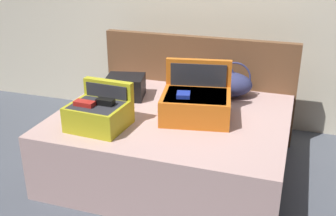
# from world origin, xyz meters

# --- Properties ---
(ground_plane) EXTENTS (12.00, 12.00, 0.00)m
(ground_plane) POSITION_xyz_m (0.00, 0.00, 0.00)
(ground_plane) COLOR #4C515B
(back_wall) EXTENTS (8.00, 0.10, 2.60)m
(back_wall) POSITION_xyz_m (0.00, 1.65, 1.30)
(back_wall) COLOR beige
(back_wall) RESTS_ON ground
(bed) EXTENTS (1.88, 1.53, 0.54)m
(bed) POSITION_xyz_m (0.00, 0.40, 0.27)
(bed) COLOR #BC9993
(bed) RESTS_ON ground
(headboard) EXTENTS (1.91, 0.08, 1.02)m
(headboard) POSITION_xyz_m (0.00, 1.20, 0.51)
(headboard) COLOR brown
(headboard) RESTS_ON ground
(hard_case_large) EXTENTS (0.62, 0.57, 0.43)m
(hard_case_large) POSITION_xyz_m (0.20, 0.40, 0.67)
(hard_case_large) COLOR #D16619
(hard_case_large) RESTS_ON bed
(hard_case_medium) EXTENTS (0.44, 0.41, 0.33)m
(hard_case_medium) POSITION_xyz_m (-0.46, -0.01, 0.66)
(hard_case_medium) COLOR gold
(hard_case_medium) RESTS_ON bed
(hard_case_small) EXTENTS (0.39, 0.36, 0.20)m
(hard_case_small) POSITION_xyz_m (-0.52, 0.63, 0.64)
(hard_case_small) COLOR black
(hard_case_small) RESTS_ON bed
(duffel_bag) EXTENTS (0.53, 0.38, 0.33)m
(duffel_bag) POSITION_xyz_m (0.33, 0.95, 0.66)
(duffel_bag) COLOR navy
(duffel_bag) RESTS_ON bed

